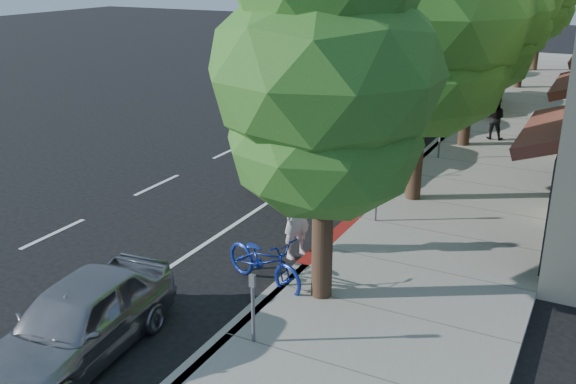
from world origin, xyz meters
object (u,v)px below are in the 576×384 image
Objects in this scene: street_tree_2 at (476,11)px; bicycle at (264,260)px; silver_suv at (331,145)px; dark_suv_far at (468,63)px; street_tree_0 at (326,79)px; street_tree_1 at (425,17)px; pedestrian at (495,118)px; cyclist at (297,214)px; near_car_a at (78,321)px; white_pickup at (466,89)px; dark_sedan at (389,110)px.

bicycle is (-1.30, -11.92, -4.10)m from street_tree_2.
silver_suv is 18.82m from dark_suv_far.
street_tree_1 is (-0.00, 6.00, 0.58)m from street_tree_0.
street_tree_0 is at bearing 84.77° from pedestrian.
cyclist is at bearing -82.18° from dark_suv_far.
street_tree_0 is 8.83m from silver_suv.
street_tree_0 reaches higher than near_car_a.
street_tree_0 is 0.91× the size of street_tree_2.
white_pickup reaches higher than bicycle.
street_tree_1 is at bearing -83.96° from white_pickup.
street_tree_2 is 5.00× the size of pedestrian.
dark_sedan is (-3.10, 7.04, -4.07)m from street_tree_1.
street_tree_2 is at bearing 62.10° from silver_suv.
street_tree_1 is 2.02× the size of near_car_a.
pedestrian is (2.09, 11.63, -0.10)m from cyclist.
white_pickup is at bearing 65.57° from dark_sedan.
near_car_a is 17.10m from pedestrian.
street_tree_1 reaches higher than cyclist.
dark_suv_far is at bearing 23.79° from cyclist.
cyclist is 11.81m from pedestrian.
street_tree_1 reaches higher than dark_sedan.
pedestrian is (3.87, 0.19, 0.07)m from dark_sedan.
white_pickup is (-0.08, 16.94, -0.17)m from cyclist.
street_tree_1 is at bearing -77.68° from dark_suv_far.
pedestrian is at bearing 9.67° from cyclist.
street_tree_0 is 3.90m from cyclist.
street_tree_2 reaches higher than silver_suv.
street_tree_1 reaches higher than street_tree_0.
cyclist reaches higher than pedestrian.
street_tree_2 is 7.69m from white_pickup.
street_tree_0 is 3.99m from bicycle.
street_tree_2 reaches higher than dark_sedan.
street_tree_1 is 7.46m from bicycle.
silver_suv is (-1.80, 7.42, 0.29)m from bicycle.
dark_suv_far is at bearing 101.39° from white_pickup.
bicycle is 1.38× the size of pedestrian.
street_tree_1 is at bearing 6.28° from bicycle.
cyclist is (-1.32, -4.40, -3.89)m from street_tree_1.
street_tree_2 reaches higher than near_car_a.
dark_suv_far is 3.22× the size of pedestrian.
bicycle is (-1.30, -5.92, -4.35)m from street_tree_1.
silver_suv is 3.97× the size of pedestrian.
dark_sedan is 5.76m from white_pickup.
street_tree_0 is 13.68m from pedestrian.
street_tree_0 reaches higher than cyclist.
silver_suv is at bearing -97.26° from dark_sedan.
near_car_a is (0.31, -11.00, -0.16)m from silver_suv.
dark_suv_far is 1.22× the size of near_car_a.
cyclist reaches higher than bicycle.
dark_suv_far reaches higher than near_car_a.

